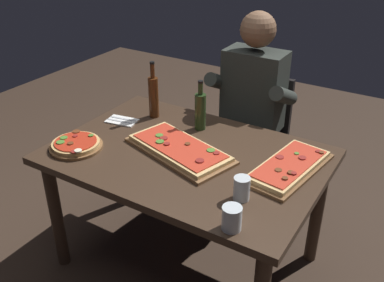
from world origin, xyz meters
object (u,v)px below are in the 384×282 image
at_px(pizza_rectangular_front, 179,149).
at_px(tumbler_far_side, 232,218).
at_px(seated_diner, 250,105).
at_px(pizza_round_far, 76,145).
at_px(oil_bottle_amber, 200,110).
at_px(pizza_rectangular_left, 289,167).
at_px(tumbler_near_camera, 242,188).
at_px(dining_table, 187,169).
at_px(diner_chair, 255,133).
at_px(wine_bottle_dark, 154,96).

relative_size(pizza_rectangular_front, tumbler_far_side, 6.25).
bearing_deg(tumbler_far_side, seated_diner, 111.56).
bearing_deg(pizza_round_far, oil_bottle_amber, 50.79).
height_order(pizza_rectangular_left, tumbler_near_camera, tumbler_near_camera).
bearing_deg(pizza_rectangular_front, seated_diner, 85.62).
bearing_deg(pizza_round_far, dining_table, 26.23).
xyz_separation_m(pizza_round_far, seated_diner, (0.55, 1.00, -0.02)).
bearing_deg(diner_chair, seated_diner, -90.00).
relative_size(pizza_rectangular_front, seated_diner, 0.49).
bearing_deg(diner_chair, oil_bottle_amber, -100.41).
height_order(pizza_round_far, wine_bottle_dark, wine_bottle_dark).
relative_size(pizza_round_far, seated_diner, 0.21).
distance_m(dining_table, pizza_round_far, 0.60).
height_order(pizza_round_far, tumbler_near_camera, tumbler_near_camera).
bearing_deg(pizza_round_far, pizza_rectangular_left, 20.30).
xyz_separation_m(tumbler_far_side, diner_chair, (-0.45, 1.27, -0.31)).
bearing_deg(oil_bottle_amber, wine_bottle_dark, -178.88).
bearing_deg(pizza_round_far, tumbler_near_camera, 3.14).
xyz_separation_m(pizza_rectangular_left, diner_chair, (-0.49, 0.73, -0.27)).
relative_size(dining_table, diner_chair, 1.61).
bearing_deg(dining_table, wine_bottle_dark, 146.05).
bearing_deg(oil_bottle_amber, diner_chair, 79.59).
xyz_separation_m(pizza_rectangular_left, tumbler_far_side, (-0.04, -0.54, 0.03)).
xyz_separation_m(oil_bottle_amber, diner_chair, (0.11, 0.57, -0.37)).
xyz_separation_m(tumbler_near_camera, seated_diner, (-0.40, 0.95, -0.05)).
height_order(pizza_rectangular_left, oil_bottle_amber, oil_bottle_amber).
xyz_separation_m(dining_table, pizza_rectangular_front, (-0.04, -0.01, 0.12)).
relative_size(oil_bottle_amber, tumbler_far_side, 2.83).
height_order(pizza_round_far, seated_diner, seated_diner).
bearing_deg(pizza_rectangular_left, wine_bottle_dark, 170.60).
bearing_deg(diner_chair, pizza_rectangular_front, -93.77).
relative_size(wine_bottle_dark, tumbler_near_camera, 3.20).
relative_size(dining_table, pizza_rectangular_front, 2.16).
distance_m(pizza_rectangular_left, pizza_round_far, 1.11).
distance_m(wine_bottle_dark, tumbler_far_side, 1.12).
bearing_deg(diner_chair, wine_bottle_dark, -126.37).
height_order(pizza_rectangular_front, tumbler_near_camera, tumbler_near_camera).
xyz_separation_m(dining_table, tumbler_far_side, (0.47, -0.41, 0.15)).
bearing_deg(diner_chair, pizza_rectangular_left, -56.02).
distance_m(dining_table, diner_chair, 0.87).
distance_m(pizza_rectangular_front, pizza_round_far, 0.55).
distance_m(pizza_rectangular_front, pizza_rectangular_left, 0.57).
relative_size(dining_table, wine_bottle_dark, 4.03).
bearing_deg(seated_diner, pizza_rectangular_front, -94.38).
xyz_separation_m(pizza_rectangular_front, diner_chair, (0.06, 0.87, -0.27)).
bearing_deg(dining_table, oil_bottle_amber, 107.36).
relative_size(tumbler_far_side, seated_diner, 0.08).
xyz_separation_m(pizza_round_far, oil_bottle_amber, (0.44, 0.54, 0.10)).
height_order(dining_table, tumbler_far_side, tumbler_far_side).
xyz_separation_m(pizza_round_far, diner_chair, (0.55, 1.12, -0.27)).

